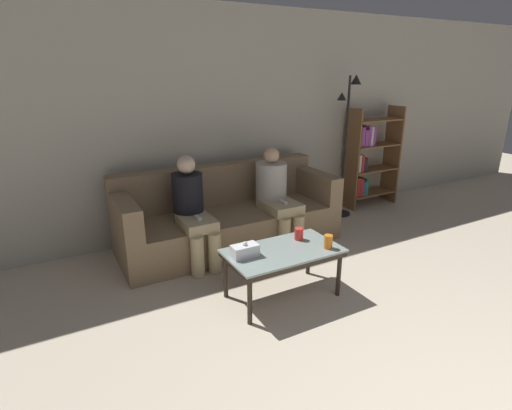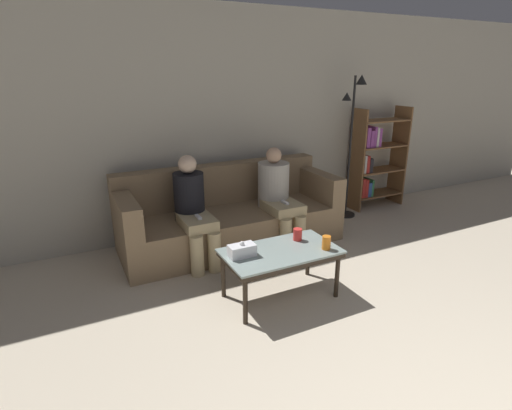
{
  "view_description": "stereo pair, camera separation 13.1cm",
  "coord_description": "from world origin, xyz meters",
  "px_view_note": "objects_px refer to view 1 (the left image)",
  "views": [
    {
      "loc": [
        -1.75,
        -0.23,
        1.91
      ],
      "look_at": [
        0.0,
        2.96,
        0.66
      ],
      "focal_mm": 28.0,
      "sensor_mm": 36.0,
      "label": 1
    },
    {
      "loc": [
        -1.64,
        -0.29,
        1.91
      ],
      "look_at": [
        0.0,
        2.96,
        0.66
      ],
      "focal_mm": 28.0,
      "sensor_mm": 36.0,
      "label": 2
    }
  ],
  "objects_px": {
    "standing_lamp": "(347,132)",
    "coffee_table": "(283,255)",
    "bookshelf": "(367,158)",
    "seated_person_left_end": "(192,208)",
    "cup_near_left": "(299,234)",
    "tissue_box": "(245,251)",
    "cup_near_right": "(328,242)",
    "seated_person_mid_left": "(275,193)",
    "couch": "(228,217)"
  },
  "relations": [
    {
      "from": "cup_near_right",
      "to": "tissue_box",
      "type": "height_order",
      "value": "tissue_box"
    },
    {
      "from": "cup_near_right",
      "to": "seated_person_left_end",
      "type": "relative_size",
      "value": 0.11
    },
    {
      "from": "bookshelf",
      "to": "standing_lamp",
      "type": "relative_size",
      "value": 0.77
    },
    {
      "from": "cup_near_left",
      "to": "standing_lamp",
      "type": "xyz_separation_m",
      "value": [
        1.61,
        1.28,
        0.63
      ]
    },
    {
      "from": "seated_person_mid_left",
      "to": "cup_near_left",
      "type": "bearing_deg",
      "value": -108.97
    },
    {
      "from": "couch",
      "to": "seated_person_left_end",
      "type": "bearing_deg",
      "value": -155.33
    },
    {
      "from": "couch",
      "to": "bookshelf",
      "type": "relative_size",
      "value": 1.73
    },
    {
      "from": "cup_near_left",
      "to": "tissue_box",
      "type": "xyz_separation_m",
      "value": [
        -0.58,
        -0.07,
        -0.0
      ]
    },
    {
      "from": "tissue_box",
      "to": "seated_person_left_end",
      "type": "height_order",
      "value": "seated_person_left_end"
    },
    {
      "from": "tissue_box",
      "to": "seated_person_mid_left",
      "type": "bearing_deg",
      "value": 48.0
    },
    {
      "from": "seated_person_mid_left",
      "to": "bookshelf",
      "type": "bearing_deg",
      "value": 15.21
    },
    {
      "from": "seated_person_left_end",
      "to": "bookshelf",
      "type": "bearing_deg",
      "value": 10.3
    },
    {
      "from": "bookshelf",
      "to": "cup_near_right",
      "type": "bearing_deg",
      "value": -140.01
    },
    {
      "from": "seated_person_left_end",
      "to": "couch",
      "type": "bearing_deg",
      "value": 24.67
    },
    {
      "from": "tissue_box",
      "to": "standing_lamp",
      "type": "xyz_separation_m",
      "value": [
        2.19,
        1.35,
        0.63
      ]
    },
    {
      "from": "couch",
      "to": "cup_near_right",
      "type": "distance_m",
      "value": 1.46
    },
    {
      "from": "cup_near_right",
      "to": "bookshelf",
      "type": "height_order",
      "value": "bookshelf"
    },
    {
      "from": "standing_lamp",
      "to": "seated_person_left_end",
      "type": "distance_m",
      "value": 2.38
    },
    {
      "from": "coffee_table",
      "to": "bookshelf",
      "type": "bearing_deg",
      "value": 32.94
    },
    {
      "from": "bookshelf",
      "to": "cup_near_left",
      "type": "bearing_deg",
      "value": -146.33
    },
    {
      "from": "couch",
      "to": "coffee_table",
      "type": "relative_size",
      "value": 2.49
    },
    {
      "from": "seated_person_mid_left",
      "to": "seated_person_left_end",
      "type": "bearing_deg",
      "value": -179.06
    },
    {
      "from": "seated_person_left_end",
      "to": "standing_lamp",
      "type": "bearing_deg",
      "value": 9.18
    },
    {
      "from": "cup_near_left",
      "to": "seated_person_left_end",
      "type": "height_order",
      "value": "seated_person_left_end"
    },
    {
      "from": "coffee_table",
      "to": "seated_person_left_end",
      "type": "height_order",
      "value": "seated_person_left_end"
    },
    {
      "from": "cup_near_right",
      "to": "bookshelf",
      "type": "bearing_deg",
      "value": 39.99
    },
    {
      "from": "standing_lamp",
      "to": "cup_near_right",
      "type": "bearing_deg",
      "value": -133.86
    },
    {
      "from": "bookshelf",
      "to": "seated_person_left_end",
      "type": "distance_m",
      "value": 2.86
    },
    {
      "from": "cup_near_right",
      "to": "standing_lamp",
      "type": "xyz_separation_m",
      "value": [
        1.49,
        1.56,
        0.62
      ]
    },
    {
      "from": "bookshelf",
      "to": "seated_person_left_end",
      "type": "height_order",
      "value": "bookshelf"
    },
    {
      "from": "cup_near_right",
      "to": "seated_person_left_end",
      "type": "xyz_separation_m",
      "value": [
        -0.79,
        1.19,
        0.07
      ]
    },
    {
      "from": "cup_near_left",
      "to": "tissue_box",
      "type": "height_order",
      "value": "tissue_box"
    },
    {
      "from": "cup_near_right",
      "to": "seated_person_left_end",
      "type": "height_order",
      "value": "seated_person_left_end"
    },
    {
      "from": "cup_near_left",
      "to": "coffee_table",
      "type": "bearing_deg",
      "value": -154.04
    },
    {
      "from": "coffee_table",
      "to": "tissue_box",
      "type": "distance_m",
      "value": 0.36
    },
    {
      "from": "cup_near_left",
      "to": "tissue_box",
      "type": "bearing_deg",
      "value": -172.93
    },
    {
      "from": "bookshelf",
      "to": "seated_person_left_end",
      "type": "relative_size",
      "value": 1.29
    },
    {
      "from": "tissue_box",
      "to": "seated_person_mid_left",
      "type": "height_order",
      "value": "seated_person_mid_left"
    },
    {
      "from": "couch",
      "to": "tissue_box",
      "type": "relative_size",
      "value": 11.11
    },
    {
      "from": "cup_near_left",
      "to": "standing_lamp",
      "type": "bearing_deg",
      "value": 38.54
    },
    {
      "from": "cup_near_right",
      "to": "seated_person_mid_left",
      "type": "distance_m",
      "value": 1.22
    },
    {
      "from": "seated_person_left_end",
      "to": "cup_near_left",
      "type": "bearing_deg",
      "value": -53.64
    },
    {
      "from": "couch",
      "to": "seated_person_mid_left",
      "type": "relative_size",
      "value": 2.24
    },
    {
      "from": "standing_lamp",
      "to": "coffee_table",
      "type": "bearing_deg",
      "value": -142.91
    },
    {
      "from": "couch",
      "to": "cup_near_right",
      "type": "xyz_separation_m",
      "value": [
        0.29,
        -1.41,
        0.19
      ]
    },
    {
      "from": "couch",
      "to": "standing_lamp",
      "type": "xyz_separation_m",
      "value": [
        1.79,
        0.14,
        0.82
      ]
    },
    {
      "from": "bookshelf",
      "to": "seated_person_mid_left",
      "type": "height_order",
      "value": "bookshelf"
    },
    {
      "from": "coffee_table",
      "to": "cup_near_left",
      "type": "relative_size",
      "value": 9.11
    },
    {
      "from": "seated_person_mid_left",
      "to": "cup_near_right",
      "type": "bearing_deg",
      "value": -99.62
    },
    {
      "from": "bookshelf",
      "to": "standing_lamp",
      "type": "xyz_separation_m",
      "value": [
        -0.53,
        -0.14,
        0.43
      ]
    }
  ]
}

